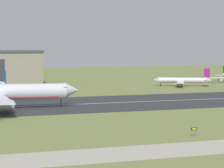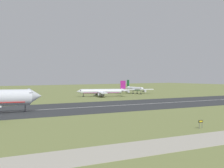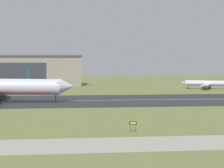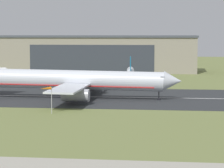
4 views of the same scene
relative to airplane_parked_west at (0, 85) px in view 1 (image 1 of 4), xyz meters
name	(u,v)px [view 1 (image 1 of 4)]	position (x,y,z in m)	size (l,w,h in m)	color
ground_plane	(122,133)	(12.93, -101.85, -3.12)	(610.20, 610.20, 0.00)	olive
runway_strip	(61,105)	(12.93, -47.15, -3.09)	(370.20, 43.85, 0.06)	#2B2D30
runway_centreline	(61,105)	(12.93, -47.15, -3.05)	(333.18, 0.70, 0.01)	silver
taxiway_road	(160,151)	(12.93, -121.64, -3.09)	(277.65, 11.57, 0.05)	#A8A393
airplane_parked_west	(0,85)	(0.00, 0.00, 0.00)	(24.25, 23.10, 9.11)	silver
airplane_parked_east	(182,80)	(80.73, 5.47, -0.54)	(25.59, 22.89, 8.07)	silver
runway_sign	(194,130)	(25.56, -110.43, -1.76)	(1.27, 0.13, 1.84)	#4C4C51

